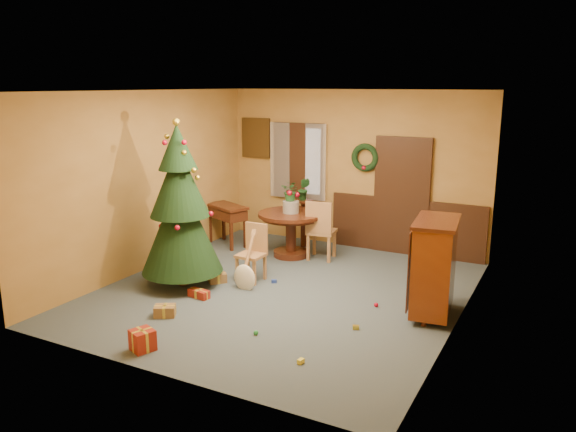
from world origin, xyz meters
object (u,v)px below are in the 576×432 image
Objects in this scene: dining_table at (291,226)px; sideboard at (434,265)px; christmas_tree at (180,208)px; writing_desk at (227,215)px; chair_near at (253,250)px.

dining_table is 3.21m from sideboard.
christmas_tree is 2.30m from writing_desk.
sideboard reaches higher than dining_table.
sideboard is (2.81, -0.10, 0.22)m from chair_near.
sideboard reaches higher than writing_desk.
christmas_tree is (-0.79, -2.06, 0.64)m from dining_table.
chair_near is at bearing -44.97° from writing_desk.
sideboard is (3.64, 0.60, -0.50)m from christmas_tree.
writing_desk is at bearing 160.15° from sideboard.
sideboard is (2.85, -1.46, 0.14)m from dining_table.
christmas_tree is at bearing -170.66° from sideboard.
chair_near is 2.03m from writing_desk.
dining_table is 1.36m from chair_near.
christmas_tree reaches higher than writing_desk.
christmas_tree is at bearing -74.17° from writing_desk.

